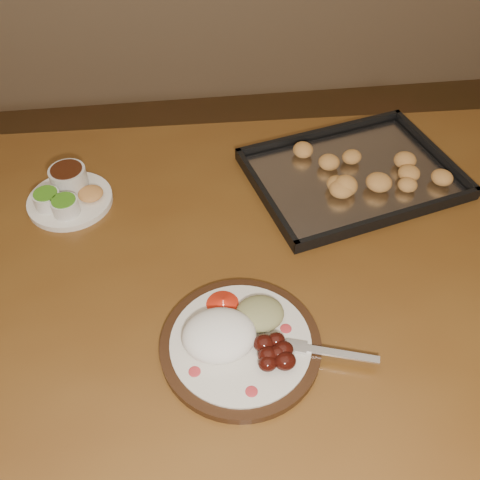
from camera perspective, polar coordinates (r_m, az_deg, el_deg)
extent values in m
cube|color=brown|center=(1.03, -2.06, -2.91)|extent=(1.53, 0.95, 0.04)
cylinder|color=#4C2E16|center=(1.71, 20.68, 0.44)|extent=(0.07, 0.07, 0.71)
cylinder|color=black|center=(0.90, 0.06, -11.14)|extent=(0.27, 0.27, 0.02)
cylinder|color=silver|center=(0.89, 0.06, -10.84)|extent=(0.23, 0.23, 0.01)
ellipsoid|color=#BE2D34|center=(0.86, -4.87, -13.81)|extent=(0.02, 0.02, 0.00)
ellipsoid|color=#BE2D34|center=(0.84, 1.24, -15.85)|extent=(0.02, 0.02, 0.00)
ellipsoid|color=#BE2D34|center=(0.90, 4.92, -9.39)|extent=(0.02, 0.02, 0.00)
ellipsoid|color=#BE2D34|center=(0.91, -4.90, -8.76)|extent=(0.02, 0.02, 0.00)
ellipsoid|color=white|center=(0.88, -2.24, -10.11)|extent=(0.15, 0.14, 0.06)
ellipsoid|color=#421009|center=(0.86, 3.01, -12.16)|extent=(0.03, 0.03, 0.03)
ellipsoid|color=#421009|center=(0.86, 4.62, -11.57)|extent=(0.03, 0.03, 0.03)
ellipsoid|color=#421009|center=(0.87, 3.86, -10.61)|extent=(0.03, 0.03, 0.03)
ellipsoid|color=#421009|center=(0.85, 4.82, -12.74)|extent=(0.03, 0.03, 0.03)
ellipsoid|color=#421009|center=(0.87, 2.58, -10.96)|extent=(0.03, 0.03, 0.03)
ellipsoid|color=#421009|center=(0.86, 4.08, -11.93)|extent=(0.03, 0.03, 0.03)
ellipsoid|color=#421009|center=(0.85, 2.97, -13.02)|extent=(0.03, 0.03, 0.03)
ellipsoid|color=tan|center=(0.91, 2.12, -7.84)|extent=(0.10, 0.10, 0.03)
cone|color=red|center=(0.92, -1.84, -6.66)|extent=(0.07, 0.07, 0.03)
cube|color=silver|center=(0.89, 10.54, -11.83)|extent=(0.13, 0.05, 0.00)
cube|color=silver|center=(0.88, 6.04, -11.17)|extent=(0.04, 0.03, 0.00)
cylinder|color=silver|center=(0.88, 4.48, -11.44)|extent=(0.03, 0.01, 0.00)
cylinder|color=silver|center=(0.88, 4.53, -11.12)|extent=(0.03, 0.01, 0.00)
cylinder|color=silver|center=(0.88, 4.59, -10.80)|extent=(0.03, 0.01, 0.00)
cylinder|color=silver|center=(0.89, 4.64, -10.48)|extent=(0.03, 0.01, 0.00)
cylinder|color=white|center=(1.18, -17.66, 4.04)|extent=(0.18, 0.18, 0.01)
cylinder|color=silver|center=(1.16, -19.86, 4.08)|extent=(0.05, 0.05, 0.03)
cylinder|color=#438C1C|center=(1.15, -20.06, 4.67)|extent=(0.05, 0.05, 0.00)
cylinder|color=silver|center=(1.13, -18.13, 3.42)|extent=(0.05, 0.05, 0.03)
cylinder|color=#438C1C|center=(1.12, -18.32, 4.02)|extent=(0.05, 0.05, 0.00)
cylinder|color=silver|center=(1.19, -17.81, 6.34)|extent=(0.08, 0.08, 0.04)
cylinder|color=#351509|center=(1.18, -18.05, 7.14)|extent=(0.07, 0.07, 0.00)
ellipsoid|color=#D2904A|center=(1.16, -15.66, 4.81)|extent=(0.05, 0.05, 0.02)
cube|color=black|center=(1.21, 11.87, 6.60)|extent=(0.50, 0.41, 0.01)
cube|color=black|center=(1.30, 8.62, 11.20)|extent=(0.42, 0.12, 0.02)
cube|color=black|center=(1.11, 15.84, 2.30)|extent=(0.42, 0.12, 0.02)
cube|color=black|center=(1.31, 19.97, 8.97)|extent=(0.09, 0.31, 0.02)
cube|color=black|center=(1.12, 2.68, 4.77)|extent=(0.09, 0.31, 0.02)
cube|color=#B2B1B6|center=(1.21, 11.91, 6.80)|extent=(0.46, 0.38, 0.00)
ellipsoid|color=#D3874A|center=(1.22, 14.23, 8.00)|extent=(0.05, 0.05, 0.03)
ellipsoid|color=#D3874A|center=(1.26, 15.02, 9.37)|extent=(0.06, 0.06, 0.03)
ellipsoid|color=#D3874A|center=(1.26, 11.30, 10.15)|extent=(0.06, 0.06, 0.03)
ellipsoid|color=#D3874A|center=(1.22, 10.06, 8.77)|extent=(0.05, 0.05, 0.03)
ellipsoid|color=#D3874A|center=(1.21, 8.07, 8.63)|extent=(0.07, 0.07, 0.03)
ellipsoid|color=#D3874A|center=(1.18, 9.63, 7.28)|extent=(0.06, 0.06, 0.03)
ellipsoid|color=#D3874A|center=(1.13, 7.75, 5.75)|extent=(0.06, 0.06, 0.03)
ellipsoid|color=#D3874A|center=(1.13, 11.74, 4.76)|extent=(0.07, 0.07, 0.03)
ellipsoid|color=#D3874A|center=(1.15, 12.50, 5.73)|extent=(0.05, 0.05, 0.03)
ellipsoid|color=#D3874A|center=(1.17, 15.48, 5.68)|extent=(0.06, 0.06, 0.03)
ellipsoid|color=#D3874A|center=(1.20, 14.39, 7.33)|extent=(0.06, 0.06, 0.03)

